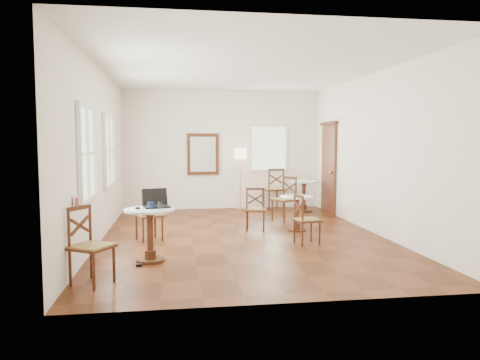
% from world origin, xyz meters
% --- Properties ---
extents(ground, '(7.00, 7.00, 0.00)m').
position_xyz_m(ground, '(0.00, 0.00, 0.00)').
color(ground, '#52240E').
rests_on(ground, ground).
extents(room_shell, '(5.02, 7.02, 3.01)m').
position_xyz_m(room_shell, '(-0.06, 0.27, 1.89)').
color(room_shell, white).
rests_on(room_shell, ground).
extents(cafe_table_near, '(0.72, 0.72, 0.76)m').
position_xyz_m(cafe_table_near, '(-1.57, -1.57, 0.47)').
color(cafe_table_near, '#432110').
rests_on(cafe_table_near, ground).
extents(cafe_table_mid, '(0.64, 0.64, 0.67)m').
position_xyz_m(cafe_table_mid, '(1.11, 0.31, 0.42)').
color(cafe_table_mid, '#432110').
rests_on(cafe_table_mid, ground).
extents(cafe_table_back, '(0.72, 0.72, 0.76)m').
position_xyz_m(cafe_table_back, '(1.92, 2.65, 0.47)').
color(cafe_table_back, '#432110').
rests_on(cafe_table_back, ground).
extents(chair_near_a, '(0.55, 0.55, 0.91)m').
position_xyz_m(chair_near_a, '(-1.65, -0.16, 0.45)').
color(chair_near_a, '#432110').
rests_on(chair_near_a, ground).
extents(chair_near_b, '(0.60, 0.60, 0.94)m').
position_xyz_m(chair_near_b, '(-2.23, -2.52, 0.47)').
color(chair_near_b, '#432110').
rests_on(chair_near_b, ground).
extents(chair_mid_a, '(0.46, 0.46, 0.85)m').
position_xyz_m(chair_mid_a, '(0.32, 0.44, 0.42)').
color(chair_mid_a, '#432110').
rests_on(chair_mid_a, ground).
extents(chair_mid_b, '(0.45, 0.45, 0.84)m').
position_xyz_m(chair_mid_b, '(0.96, -0.79, 0.42)').
color(chair_mid_b, '#432110').
rests_on(chair_mid_b, ground).
extents(chair_back_a, '(0.57, 0.57, 1.05)m').
position_xyz_m(chair_back_a, '(1.27, 3.14, 0.52)').
color(chair_back_a, '#432110').
rests_on(chair_back_a, ground).
extents(chair_back_b, '(0.61, 0.61, 0.96)m').
position_xyz_m(chair_back_b, '(1.15, 1.47, 0.48)').
color(chair_back_b, '#432110').
rests_on(chair_back_b, ground).
extents(floor_lamp, '(0.30, 0.30, 1.55)m').
position_xyz_m(floor_lamp, '(0.41, 3.15, 1.32)').
color(floor_lamp, '#BF8C3F').
rests_on(floor_lamp, ground).
extents(laptop, '(0.43, 0.38, 0.26)m').
position_xyz_m(laptop, '(-1.49, -1.39, 0.83)').
color(laptop, black).
rests_on(laptop, cafe_table_near).
extents(mouse, '(0.10, 0.08, 0.03)m').
position_xyz_m(mouse, '(-1.74, -1.57, 0.78)').
color(mouse, black).
rests_on(mouse, cafe_table_near).
extents(navy_mug, '(0.13, 0.08, 0.10)m').
position_xyz_m(navy_mug, '(-1.55, -1.57, 0.81)').
color(navy_mug, '#0F1733').
rests_on(navy_mug, cafe_table_near).
extents(water_glass, '(0.07, 0.07, 0.11)m').
position_xyz_m(water_glass, '(-1.41, -1.68, 0.82)').
color(water_glass, white).
rests_on(water_glass, cafe_table_near).
extents(power_adapter, '(0.09, 0.05, 0.03)m').
position_xyz_m(power_adapter, '(-1.71, -1.81, 0.02)').
color(power_adapter, black).
rests_on(power_adapter, ground).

